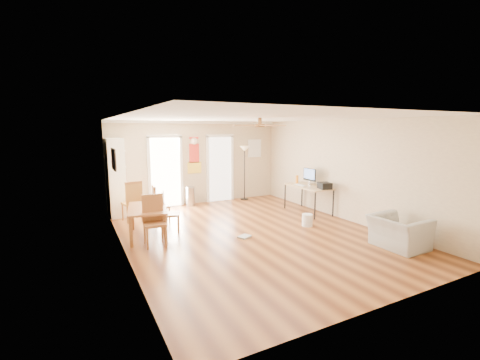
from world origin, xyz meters
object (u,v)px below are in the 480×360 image
dining_chair_right_a (161,204)px  armchair (399,232)px  bookshelf (116,177)px  printer (325,186)px  trash_can (190,196)px  torchiere_lamp (245,173)px  dining_chair_right_b (171,212)px  computer_desk (308,199)px  dining_chair_far (132,201)px  dining_chair_near (155,221)px  wastebasket_a (307,220)px  dining_table (148,222)px

dining_chair_right_a → armchair: size_ratio=0.95×
bookshelf → printer: bearing=-46.2°
trash_can → torchiere_lamp: (1.90, 0.01, 0.60)m
trash_can → dining_chair_right_b: bearing=-118.8°
bookshelf → printer: bookshelf is taller
dining_chair_right_b → trash_can: (1.23, 2.24, -0.17)m
computer_desk → armchair: 3.06m
computer_desk → armchair: computer_desk is taller
dining_chair_far → trash_can: bearing=-165.3°
bookshelf → dining_chair_far: bookshelf is taller
dining_chair_far → printer: bearing=146.6°
bookshelf → trash_can: 2.28m
dining_chair_near → wastebasket_a: bearing=-2.6°
dining_chair_right_a → armchair: dining_chair_right_a is taller
torchiere_lamp → dining_chair_near: bearing=-140.8°
dining_chair_right_a → dining_chair_right_b: size_ratio=1.00×
dining_chair_near → dining_chair_right_b: bearing=57.3°
dining_table → trash_can: size_ratio=2.23×
bookshelf → dining_table: size_ratio=1.59×
armchair → computer_desk: bearing=-3.9°
dining_chair_right_a → printer: bearing=-106.7°
dining_chair_far → printer: 5.10m
dining_chair_right_b → torchiere_lamp: bearing=-36.2°
dining_chair_far → dining_chair_right_a: bearing=134.3°
dining_table → trash_can: (1.78, 2.34, -0.03)m
dining_chair_far → torchiere_lamp: 3.91m
dining_table → armchair: bearing=-35.0°
dining_chair_near → torchiere_lamp: bearing=42.3°
dining_table → dining_chair_far: (-0.10, 1.45, 0.19)m
dining_chair_near → dining_chair_far: dining_chair_far is taller
dining_table → printer: (4.60, -0.50, 0.52)m
bookshelf → dining_chair_near: bearing=-99.7°
dining_table → wastebasket_a: 3.77m
bookshelf → computer_desk: bearing=-41.6°
printer → wastebasket_a: size_ratio=1.13×
trash_can → dining_chair_near: bearing=-120.7°
dining_chair_right_b → wastebasket_a: (3.08, -1.11, -0.32)m
torchiere_lamp → wastebasket_a: torchiere_lamp is taller
torchiere_lamp → dining_chair_right_a: bearing=-156.5°
dining_chair_right_b → dining_chair_right_a: bearing=18.1°
dining_table → dining_chair_near: size_ratio=1.29×
dining_chair_far → wastebasket_a: dining_chair_far is taller
dining_chair_right_b → printer: bearing=-80.5°
dining_chair_far → torchiere_lamp: size_ratio=0.58×
trash_can → printer: printer is taller
wastebasket_a → dining_chair_right_a: bearing=147.0°
computer_desk → armchair: (-0.19, -3.05, -0.06)m
dining_chair_right_a → torchiere_lamp: bearing=-62.9°
computer_desk → printer: 0.73m
dining_table → dining_chair_right_b: size_ratio=1.42×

